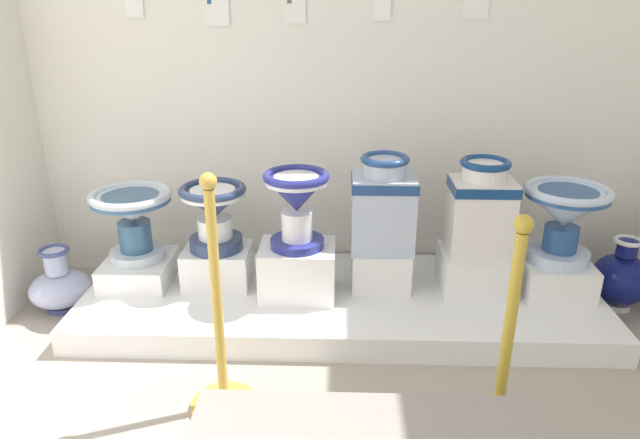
{
  "coord_description": "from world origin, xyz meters",
  "views": [
    {
      "loc": [
        1.71,
        -0.49,
        1.58
      ],
      "look_at": [
        1.62,
        2.2,
        0.53
      ],
      "focal_mm": 32.22,
      "sensor_mm": 36.0,
      "label": 1
    }
  ],
  "objects_px": {
    "info_placard_second": "(217,11)",
    "plinth_block_broad_patterned": "(298,271)",
    "plinth_block_central_ornate": "(380,266)",
    "plinth_block_slender_white": "(140,270)",
    "antique_toilet_rightmost": "(214,209)",
    "plinth_block_rightmost": "(218,266)",
    "decorative_vase_spare": "(621,278)",
    "antique_toilet_central_ornate": "(383,203)",
    "antique_toilet_leftmost": "(481,206)",
    "info_placard_first": "(134,4)",
    "plinth_block_leftmost": "(474,270)",
    "info_placard_fourth": "(382,6)",
    "info_placard_fifth": "(476,3)",
    "antique_toilet_tall_cobalt": "(565,212)",
    "antique_toilet_broad_patterned": "(296,198)",
    "stanchion_post_near_left": "(221,349)",
    "decorative_vase_companion": "(60,286)",
    "plinth_block_tall_cobalt": "(554,276)",
    "info_placard_third": "(296,9)",
    "antique_toilet_slender_white": "(132,212)"
  },
  "relations": [
    {
      "from": "antique_toilet_broad_patterned",
      "to": "info_placard_second",
      "type": "height_order",
      "value": "info_placard_second"
    },
    {
      "from": "plinth_block_broad_patterned",
      "to": "decorative_vase_spare",
      "type": "xyz_separation_m",
      "value": [
        1.72,
        0.16,
        -0.09
      ]
    },
    {
      "from": "plinth_block_leftmost",
      "to": "plinth_block_tall_cobalt",
      "type": "distance_m",
      "value": 0.41
    },
    {
      "from": "antique_toilet_broad_patterned",
      "to": "antique_toilet_central_ornate",
      "type": "distance_m",
      "value": 0.46
    },
    {
      "from": "info_placard_fifth",
      "to": "info_placard_second",
      "type": "bearing_deg",
      "value": -180.0
    },
    {
      "from": "antique_toilet_central_ornate",
      "to": "info_placard_fourth",
      "type": "height_order",
      "value": "info_placard_fourth"
    },
    {
      "from": "info_placard_fifth",
      "to": "plinth_block_broad_patterned",
      "type": "bearing_deg",
      "value": -149.42
    },
    {
      "from": "plinth_block_tall_cobalt",
      "to": "antique_toilet_tall_cobalt",
      "type": "xyz_separation_m",
      "value": [
        0.0,
        0.0,
        0.36
      ]
    },
    {
      "from": "antique_toilet_slender_white",
      "to": "info_placard_fourth",
      "type": "bearing_deg",
      "value": 17.39
    },
    {
      "from": "decorative_vase_companion",
      "to": "info_placard_fifth",
      "type": "bearing_deg",
      "value": 12.98
    },
    {
      "from": "antique_toilet_broad_patterned",
      "to": "info_placard_fourth",
      "type": "xyz_separation_m",
      "value": [
        0.42,
        0.53,
        0.88
      ]
    },
    {
      "from": "plinth_block_rightmost",
      "to": "antique_toilet_central_ornate",
      "type": "height_order",
      "value": "antique_toilet_central_ornate"
    },
    {
      "from": "plinth_block_slender_white",
      "to": "info_placard_third",
      "type": "bearing_deg",
      "value": 25.61
    },
    {
      "from": "plinth_block_rightmost",
      "to": "antique_toilet_central_ornate",
      "type": "distance_m",
      "value": 0.94
    },
    {
      "from": "plinth_block_leftmost",
      "to": "antique_toilet_tall_cobalt",
      "type": "xyz_separation_m",
      "value": [
        0.41,
        -0.02,
        0.34
      ]
    },
    {
      "from": "plinth_block_tall_cobalt",
      "to": "info_placard_first",
      "type": "relative_size",
      "value": 2.63
    },
    {
      "from": "antique_toilet_rightmost",
      "to": "info_placard_fifth",
      "type": "relative_size",
      "value": 2.29
    },
    {
      "from": "plinth_block_rightmost",
      "to": "decorative_vase_spare",
      "type": "xyz_separation_m",
      "value": [
        2.16,
        0.05,
        -0.06
      ]
    },
    {
      "from": "antique_toilet_rightmost",
      "to": "plinth_block_central_ornate",
      "type": "distance_m",
      "value": 0.93
    },
    {
      "from": "antique_toilet_leftmost",
      "to": "info_placard_first",
      "type": "distance_m",
      "value": 2.08
    },
    {
      "from": "info_placard_first",
      "to": "plinth_block_rightmost",
      "type": "bearing_deg",
      "value": -43.35
    },
    {
      "from": "antique_toilet_rightmost",
      "to": "plinth_block_leftmost",
      "type": "relative_size",
      "value": 0.99
    },
    {
      "from": "info_placard_fifth",
      "to": "info_placard_third",
      "type": "bearing_deg",
      "value": -180.0
    },
    {
      "from": "antique_toilet_leftmost",
      "to": "info_placard_fifth",
      "type": "relative_size",
      "value": 3.28
    },
    {
      "from": "plinth_block_central_ornate",
      "to": "info_placard_fourth",
      "type": "bearing_deg",
      "value": 92.54
    },
    {
      "from": "plinth_block_tall_cobalt",
      "to": "info_placard_second",
      "type": "height_order",
      "value": "info_placard_second"
    },
    {
      "from": "info_placard_fourth",
      "to": "decorative_vase_spare",
      "type": "relative_size",
      "value": 0.37
    },
    {
      "from": "plinth_block_central_ornate",
      "to": "info_placard_first",
      "type": "bearing_deg",
      "value": 162.99
    },
    {
      "from": "antique_toilet_broad_patterned",
      "to": "decorative_vase_companion",
      "type": "bearing_deg",
      "value": 178.64
    },
    {
      "from": "antique_toilet_leftmost",
      "to": "plinth_block_rightmost",
      "type": "bearing_deg",
      "value": 179.54
    },
    {
      "from": "antique_toilet_tall_cobalt",
      "to": "plinth_block_leftmost",
      "type": "bearing_deg",
      "value": 176.55
    },
    {
      "from": "antique_toilet_broad_patterned",
      "to": "antique_toilet_tall_cobalt",
      "type": "xyz_separation_m",
      "value": [
        1.34,
        0.08,
        -0.08
      ]
    },
    {
      "from": "info_placard_second",
      "to": "info_placard_fourth",
      "type": "bearing_deg",
      "value": -0.0
    },
    {
      "from": "plinth_block_leftmost",
      "to": "info_placard_fourth",
      "type": "bearing_deg",
      "value": 139.85
    },
    {
      "from": "info_placard_second",
      "to": "plinth_block_broad_patterned",
      "type": "bearing_deg",
      "value": -50.25
    },
    {
      "from": "plinth_block_central_ornate",
      "to": "plinth_block_slender_white",
      "type": "bearing_deg",
      "value": -179.94
    },
    {
      "from": "antique_toilet_tall_cobalt",
      "to": "info_placard_first",
      "type": "height_order",
      "value": "info_placard_first"
    },
    {
      "from": "antique_toilet_rightmost",
      "to": "antique_toilet_central_ornate",
      "type": "relative_size",
      "value": 0.69
    },
    {
      "from": "antique_toilet_slender_white",
      "to": "decorative_vase_spare",
      "type": "relative_size",
      "value": 1.06
    },
    {
      "from": "antique_toilet_broad_patterned",
      "to": "plinth_block_central_ornate",
      "type": "bearing_deg",
      "value": 16.62
    },
    {
      "from": "plinth_block_rightmost",
      "to": "stanchion_post_near_left",
      "type": "xyz_separation_m",
      "value": [
        0.18,
        -0.85,
        0.05
      ]
    },
    {
      "from": "plinth_block_leftmost",
      "to": "info_placard_first",
      "type": "relative_size",
      "value": 2.66
    },
    {
      "from": "plinth_block_central_ornate",
      "to": "antique_toilet_rightmost",
      "type": "bearing_deg",
      "value": -178.95
    },
    {
      "from": "decorative_vase_spare",
      "to": "plinth_block_rightmost",
      "type": "bearing_deg",
      "value": -178.75
    },
    {
      "from": "plinth_block_leftmost",
      "to": "info_placard_second",
      "type": "bearing_deg",
      "value": 162.58
    },
    {
      "from": "antique_toilet_central_ornate",
      "to": "decorative_vase_companion",
      "type": "height_order",
      "value": "antique_toilet_central_ornate"
    },
    {
      "from": "plinth_block_rightmost",
      "to": "info_placard_fifth",
      "type": "bearing_deg",
      "value": 17.36
    },
    {
      "from": "plinth_block_central_ornate",
      "to": "decorative_vase_spare",
      "type": "distance_m",
      "value": 1.29
    },
    {
      "from": "stanchion_post_near_left",
      "to": "antique_toilet_central_ornate",
      "type": "bearing_deg",
      "value": 51.46
    },
    {
      "from": "plinth_block_rightmost",
      "to": "antique_toilet_broad_patterned",
      "type": "height_order",
      "value": "antique_toilet_broad_patterned"
    }
  ]
}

